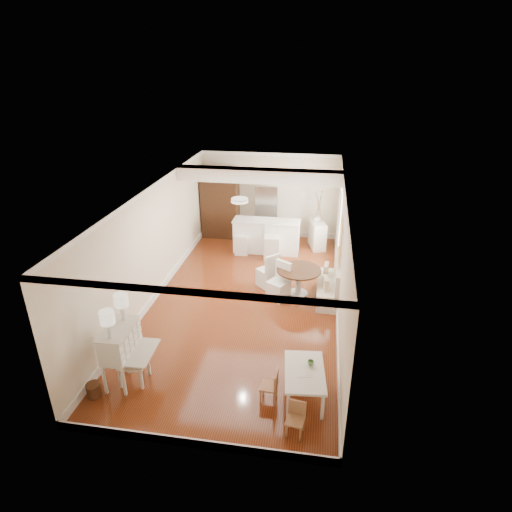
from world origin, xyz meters
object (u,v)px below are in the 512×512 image
(sideboard, at_px, (317,234))
(fridge, at_px, (277,214))
(kids_chair_c, at_px, (295,420))
(slip_chair_near, at_px, (279,281))
(gustavian_armchair, at_px, (133,361))
(wicker_basket, at_px, (94,390))
(pantry_cabinet, at_px, (220,203))
(kids_chair_b, at_px, (295,373))
(secretary_bureau, at_px, (122,354))
(slip_chair_far, at_px, (268,269))
(kids_chair_a, at_px, (269,386))
(kids_table, at_px, (304,384))
(bar_stool_right, at_px, (272,241))
(bar_stool_left, at_px, (242,239))
(breakfast_counter, at_px, (266,236))
(dining_table, at_px, (298,283))

(sideboard, bearing_deg, fridge, 147.31)
(kids_chair_c, xyz_separation_m, slip_chair_near, (-0.74, 4.23, 0.18))
(gustavian_armchair, xyz_separation_m, wicker_basket, (-0.56, -0.49, -0.32))
(pantry_cabinet, bearing_deg, sideboard, -8.22)
(slip_chair_near, bearing_deg, pantry_cabinet, 152.59)
(kids_chair_b, bearing_deg, sideboard, -154.56)
(kids_chair_c, bearing_deg, secretary_bureau, 174.86)
(kids_chair_b, distance_m, kids_chair_c, 1.12)
(fridge, bearing_deg, slip_chair_far, -87.56)
(kids_chair_a, bearing_deg, slip_chair_near, -172.39)
(secretary_bureau, relative_size, wicker_basket, 4.44)
(kids_table, relative_size, bar_stool_right, 1.02)
(kids_table, height_order, kids_chair_b, kids_table)
(kids_chair_a, xyz_separation_m, kids_chair_c, (0.51, -0.68, -0.02))
(secretary_bureau, distance_m, bar_stool_left, 6.10)
(wicker_basket, bearing_deg, bar_stool_left, 77.62)
(pantry_cabinet, relative_size, sideboard, 2.57)
(secretary_bureau, relative_size, kids_chair_a, 1.85)
(secretary_bureau, xyz_separation_m, bar_stool_left, (1.08, 6.01, -0.08))
(kids_chair_a, height_order, slip_chair_far, slip_chair_far)
(kids_chair_c, bearing_deg, gustavian_armchair, 174.13)
(wicker_basket, xyz_separation_m, breakfast_counter, (2.15, 6.78, 0.39))
(dining_table, height_order, slip_chair_far, slip_chair_far)
(secretary_bureau, distance_m, kids_table, 3.33)
(slip_chair_near, bearing_deg, secretary_bureau, -94.72)
(bar_stool_left, distance_m, sideboard, 2.43)
(secretary_bureau, bearing_deg, bar_stool_right, 68.64)
(bar_stool_left, bearing_deg, fridge, 54.77)
(dining_table, distance_m, slip_chair_far, 0.94)
(dining_table, relative_size, slip_chair_near, 1.16)
(fridge, bearing_deg, pantry_cabinet, 179.10)
(kids_chair_b, distance_m, bar_stool_left, 6.04)
(sideboard, bearing_deg, wicker_basket, -131.07)
(secretary_bureau, relative_size, slip_chair_far, 1.19)
(kids_table, xyz_separation_m, kids_chair_b, (-0.17, 0.26, -0.01))
(dining_table, bearing_deg, kids_chair_c, -86.65)
(kids_table, height_order, fridge, fridge)
(kids_chair_c, bearing_deg, fridge, 107.17)
(slip_chair_far, distance_m, pantry_cabinet, 3.94)
(slip_chair_far, xyz_separation_m, pantry_cabinet, (-2.04, 3.30, 0.67))
(bar_stool_right, bearing_deg, fridge, 85.50)
(kids_chair_a, height_order, kids_chair_c, kids_chair_a)
(kids_table, bearing_deg, kids_chair_a, -164.07)
(kids_chair_b, relative_size, sideboard, 0.62)
(slip_chair_far, relative_size, breakfast_counter, 0.47)
(bar_stool_left, bearing_deg, breakfast_counter, 20.49)
(wicker_basket, bearing_deg, pantry_cabinet, 86.74)
(slip_chair_near, height_order, pantry_cabinet, pantry_cabinet)
(dining_table, relative_size, fridge, 0.61)
(wicker_basket, relative_size, kids_chair_c, 0.44)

